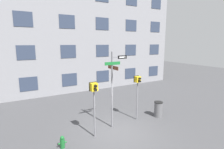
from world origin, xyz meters
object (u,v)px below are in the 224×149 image
(street_sign_pole, at_px, (113,83))
(trash_bin, at_px, (158,109))
(pedestrian_signal_left, at_px, (94,95))
(fire_hydrant, at_px, (62,142))
(pedestrian_signal_right, at_px, (138,86))

(street_sign_pole, bearing_deg, trash_bin, -3.92)
(street_sign_pole, xyz_separation_m, pedestrian_signal_left, (-1.34, -0.47, -0.34))
(fire_hydrant, bearing_deg, trash_bin, 3.66)
(pedestrian_signal_right, distance_m, trash_bin, 2.21)
(pedestrian_signal_left, distance_m, trash_bin, 4.84)
(trash_bin, bearing_deg, fire_hydrant, -176.34)
(street_sign_pole, relative_size, pedestrian_signal_right, 1.54)
(pedestrian_signal_right, bearing_deg, fire_hydrant, -171.42)
(pedestrian_signal_right, distance_m, fire_hydrant, 5.11)
(trash_bin, bearing_deg, pedestrian_signal_left, -176.81)
(pedestrian_signal_left, distance_m, pedestrian_signal_right, 3.12)
(street_sign_pole, relative_size, trash_bin, 4.33)
(street_sign_pole, distance_m, pedestrian_signal_right, 1.78)
(pedestrian_signal_left, height_order, trash_bin, pedestrian_signal_left)
(pedestrian_signal_left, relative_size, fire_hydrant, 4.89)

